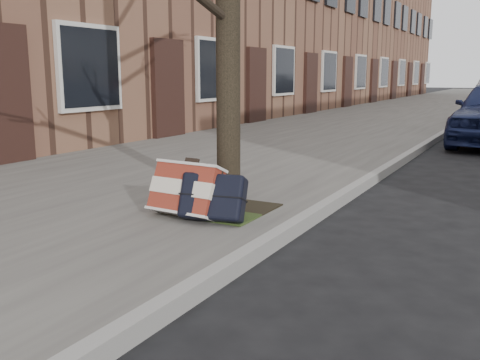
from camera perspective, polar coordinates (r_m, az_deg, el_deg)
The scene contains 6 objects.
ground at distance 3.41m, azimuth 18.03°, elevation -13.42°, with size 120.00×120.00×0.00m, color black.
near_sidewalk at distance 18.60m, azimuth 15.68°, elevation 6.67°, with size 5.00×70.00×0.12m, color slate.
house_near at distance 21.69m, azimuth 0.83°, elevation 16.76°, with size 6.80×40.00×7.00m, color brown.
dirt_patch at distance 5.11m, azimuth -1.70°, elevation -3.09°, with size 0.85×0.85×0.01m, color black.
suitcase_red at distance 4.80m, azimuth -5.79°, elevation -1.08°, with size 0.65×0.18×0.47m, color maroon.
suitcase_navy at distance 4.65m, azimuth -2.90°, elevation -1.80°, with size 0.57×0.18×0.41m, color black.
Camera 1 is at (0.51, -3.07, 1.39)m, focal length 40.00 mm.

